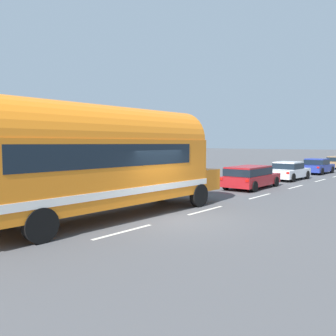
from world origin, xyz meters
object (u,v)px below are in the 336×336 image
object	(u,v)px
painted_bus	(95,156)
car_third	(317,166)
car_lead	(250,176)
car_second	(289,170)

from	to	relation	value
painted_bus	car_third	xyz separation A→B (m)	(-0.15, 24.97, -1.58)
car_lead	car_second	bearing A→B (deg)	91.15
car_lead	car_second	distance (m)	6.43
car_lead	car_third	bearing A→B (deg)	91.00
painted_bus	car_second	xyz separation A→B (m)	(-0.05, 17.99, -1.57)
painted_bus	car_second	world-z (taller)	painted_bus
painted_bus	car_third	distance (m)	25.02
car_second	car_third	distance (m)	6.98
painted_bus	car_lead	distance (m)	11.66
painted_bus	car_lead	bearing A→B (deg)	89.59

